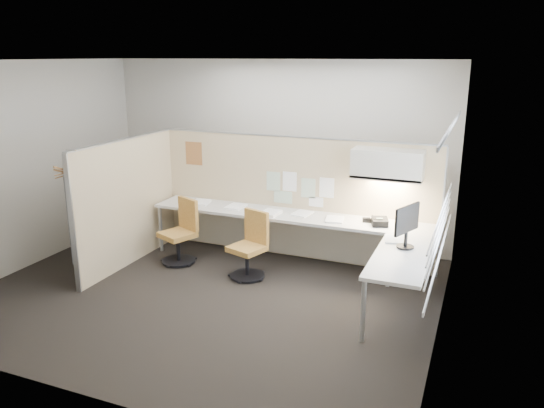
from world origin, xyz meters
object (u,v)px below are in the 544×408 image
at_px(desk, 308,229).
at_px(phone, 379,222).
at_px(chair_left, 181,234).
at_px(monitor, 407,224).
at_px(chair_right, 250,247).

distance_m(desk, phone, 0.96).
height_order(chair_left, monitor, monitor).
xyz_separation_m(chair_left, phone, (2.69, 0.46, 0.36)).
xyz_separation_m(chair_right, monitor, (2.01, -0.14, 0.61)).
bearing_deg(desk, phone, 6.06).
distance_m(monitor, phone, 0.87).
bearing_deg(chair_left, chair_right, 17.67).
bearing_deg(chair_right, monitor, 13.94).
bearing_deg(chair_right, phone, 37.76).
distance_m(desk, chair_left, 1.81).
relative_size(chair_left, monitor, 1.80).
xyz_separation_m(monitor, phone, (-0.44, 0.71, -0.24)).
xyz_separation_m(chair_right, phone, (1.58, 0.57, 0.37)).
height_order(desk, chair_right, chair_right).
height_order(chair_left, chair_right, chair_left).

